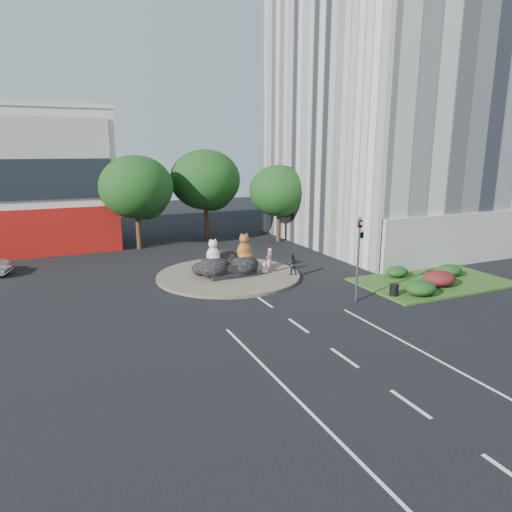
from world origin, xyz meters
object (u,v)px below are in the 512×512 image
at_px(pedestrian_pink, 269,260).
at_px(pedestrian_dark, 292,264).
at_px(kitten_calico, 214,272).
at_px(litter_bin, 394,290).
at_px(kitten_white, 264,268).
at_px(cat_white, 213,251).
at_px(cat_tabby, 244,247).

xyz_separation_m(pedestrian_pink, pedestrian_dark, (1.22, -1.08, -0.14)).
xyz_separation_m(kitten_calico, litter_bin, (8.80, -7.61, -0.21)).
height_order(kitten_calico, pedestrian_dark, pedestrian_dark).
relative_size(pedestrian_pink, litter_bin, 2.44).
bearing_deg(pedestrian_pink, kitten_white, -29.42).
relative_size(cat_white, litter_bin, 2.43).
distance_m(cat_white, pedestrian_pink, 4.09).
bearing_deg(litter_bin, cat_tabby, 127.67).
bearing_deg(cat_tabby, kitten_white, -29.98).
bearing_deg(cat_white, pedestrian_dark, -9.25).
bearing_deg(pedestrian_dark, cat_tabby, -24.68).
bearing_deg(kitten_calico, pedestrian_dark, 21.17).
distance_m(kitten_calico, litter_bin, 11.63).
bearing_deg(cat_tabby, cat_white, -178.91).
height_order(cat_white, kitten_white, cat_white).
distance_m(cat_tabby, litter_bin, 10.52).
bearing_deg(kitten_white, litter_bin, -71.49).
height_order(kitten_calico, litter_bin, kitten_calico).
bearing_deg(litter_bin, pedestrian_pink, 121.96).
bearing_deg(cat_white, cat_tabby, 10.06).
bearing_deg(pedestrian_pink, kitten_calico, -35.42).
xyz_separation_m(cat_tabby, kitten_white, (1.22, -0.71, -1.49)).
relative_size(cat_white, pedestrian_dark, 1.18).
bearing_deg(pedestrian_dark, cat_white, -11.51).
bearing_deg(cat_tabby, litter_bin, -52.26).
bearing_deg(kitten_white, cat_tabby, 134.17).
distance_m(cat_tabby, pedestrian_pink, 2.03).
xyz_separation_m(kitten_calico, pedestrian_dark, (5.30, -1.12, 0.26)).
relative_size(cat_tabby, litter_bin, 2.72).
bearing_deg(kitten_white, pedestrian_pink, -10.44).
height_order(pedestrian_dark, litter_bin, pedestrian_dark).
bearing_deg(pedestrian_dark, kitten_calico, -5.19).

